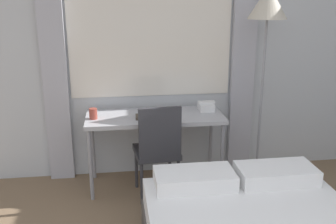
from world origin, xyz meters
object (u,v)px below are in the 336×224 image
desk_chair (158,147)px  standing_lamp (267,14)px  desk (155,121)px  book (151,116)px  telephone (206,106)px  mug (93,114)px

desk_chair → standing_lamp: size_ratio=0.48×
desk → book: bearing=-120.9°
desk_chair → book: bearing=97.4°
desk → telephone: size_ratio=7.80×
standing_lamp → mug: size_ratio=19.06×
telephone → mug: bearing=-173.5°
standing_lamp → telephone: bearing=158.8°
book → desk_chair: bearing=-77.4°
mug → desk: bearing=3.7°
standing_lamp → book: standing_lamp is taller
desk → book: 0.12m
standing_lamp → book: size_ratio=6.60×
standing_lamp → telephone: (-0.50, 0.19, -0.91)m
desk → telephone: bearing=9.6°
mug → telephone: bearing=6.5°
standing_lamp → desk_chair: bearing=-170.7°
desk_chair → telephone: size_ratio=5.44×
desk → mug: 0.59m
standing_lamp → mug: 1.84m
desk_chair → standing_lamp: bearing=4.1°
telephone → desk: bearing=-170.4°
desk_chair → mug: 0.68m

